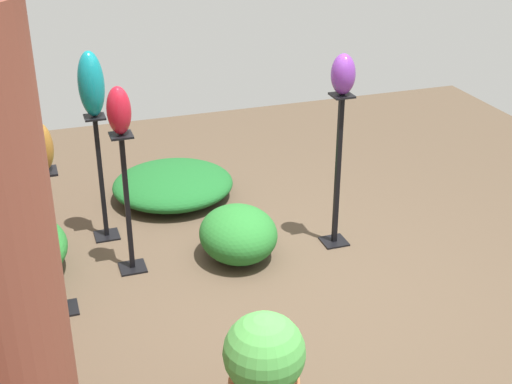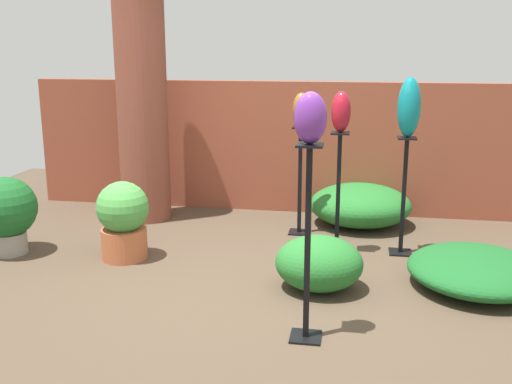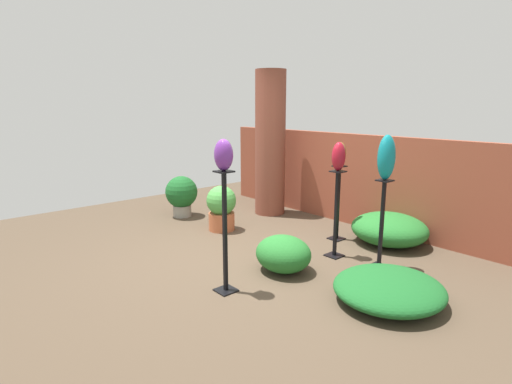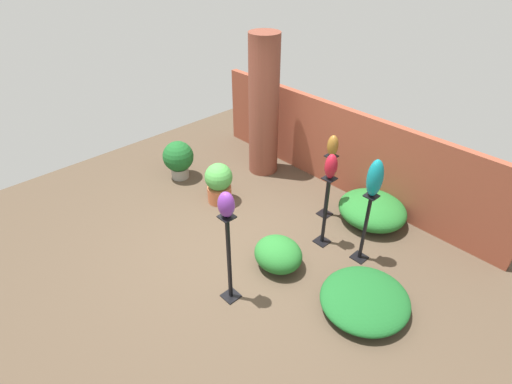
{
  "view_description": "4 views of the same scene",
  "coord_description": "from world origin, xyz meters",
  "px_view_note": "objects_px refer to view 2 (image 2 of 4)",
  "views": [
    {
      "loc": [
        -4.02,
        1.55,
        2.93
      ],
      "look_at": [
        0.2,
        0.12,
        0.76
      ],
      "focal_mm": 50.0,
      "sensor_mm": 36.0,
      "label": 1
    },
    {
      "loc": [
        0.87,
        -4.22,
        1.85
      ],
      "look_at": [
        0.11,
        0.2,
        0.73
      ],
      "focal_mm": 42.0,
      "sensor_mm": 36.0,
      "label": 2
    },
    {
      "loc": [
        3.69,
        -2.99,
        1.9
      ],
      "look_at": [
        0.19,
        0.07,
        0.88
      ],
      "focal_mm": 28.0,
      "sensor_mm": 36.0,
      "label": 3
    },
    {
      "loc": [
        3.28,
        -2.79,
        3.9
      ],
      "look_at": [
        -0.03,
        0.33,
        0.8
      ],
      "focal_mm": 28.0,
      "sensor_mm": 36.0,
      "label": 4
    }
  ],
  "objects_px": {
    "brick_pillar": "(142,104)",
    "potted_plant_back_center": "(123,219)",
    "pedestal_teal": "(403,202)",
    "art_vase_bronze": "(301,110)",
    "art_vase_ruby": "(341,112)",
    "art_vase_teal": "(409,107)",
    "pedestal_violet": "(307,253)",
    "art_vase_violet": "(310,118)",
    "pedestal_ruby": "(338,200)",
    "potted_plant_mid_left": "(6,211)",
    "pedestal_bronze": "(300,186)"
  },
  "relations": [
    {
      "from": "pedestal_teal",
      "to": "art_vase_bronze",
      "type": "relative_size",
      "value": 3.27
    },
    {
      "from": "pedestal_ruby",
      "to": "art_vase_ruby",
      "type": "height_order",
      "value": "art_vase_ruby"
    },
    {
      "from": "art_vase_violet",
      "to": "potted_plant_back_center",
      "type": "distance_m",
      "value": 2.35
    },
    {
      "from": "pedestal_bronze",
      "to": "pedestal_ruby",
      "type": "xyz_separation_m",
      "value": [
        0.39,
        -0.55,
        0.02
      ]
    },
    {
      "from": "potted_plant_back_center",
      "to": "pedestal_teal",
      "type": "bearing_deg",
      "value": 12.72
    },
    {
      "from": "potted_plant_mid_left",
      "to": "potted_plant_back_center",
      "type": "distance_m",
      "value": 1.08
    },
    {
      "from": "pedestal_violet",
      "to": "pedestal_teal",
      "type": "distance_m",
      "value": 1.89
    },
    {
      "from": "pedestal_ruby",
      "to": "art_vase_teal",
      "type": "distance_m",
      "value": 1.0
    },
    {
      "from": "pedestal_violet",
      "to": "pedestal_bronze",
      "type": "relative_size",
      "value": 1.18
    },
    {
      "from": "art_vase_teal",
      "to": "potted_plant_back_center",
      "type": "xyz_separation_m",
      "value": [
        -2.41,
        -0.54,
        -0.95
      ]
    },
    {
      "from": "pedestal_teal",
      "to": "art_vase_bronze",
      "type": "distance_m",
      "value": 1.3
    },
    {
      "from": "pedestal_teal",
      "to": "pedestal_ruby",
      "type": "height_order",
      "value": "pedestal_ruby"
    },
    {
      "from": "art_vase_bronze",
      "to": "art_vase_ruby",
      "type": "height_order",
      "value": "art_vase_ruby"
    },
    {
      "from": "brick_pillar",
      "to": "pedestal_teal",
      "type": "height_order",
      "value": "brick_pillar"
    },
    {
      "from": "pedestal_ruby",
      "to": "art_vase_teal",
      "type": "xyz_separation_m",
      "value": [
        0.57,
        0.12,
        0.81
      ]
    },
    {
      "from": "art_vase_ruby",
      "to": "brick_pillar",
      "type": "bearing_deg",
      "value": 158.57
    },
    {
      "from": "brick_pillar",
      "to": "pedestal_violet",
      "type": "xyz_separation_m",
      "value": [
        1.95,
        -2.46,
        -0.66
      ]
    },
    {
      "from": "pedestal_violet",
      "to": "art_vase_teal",
      "type": "xyz_separation_m",
      "value": [
        0.7,
        1.76,
        0.73
      ]
    },
    {
      "from": "pedestal_violet",
      "to": "potted_plant_mid_left",
      "type": "xyz_separation_m",
      "value": [
        -2.79,
        1.15,
        -0.19
      ]
    },
    {
      "from": "art_vase_ruby",
      "to": "pedestal_teal",
      "type": "bearing_deg",
      "value": 11.51
    },
    {
      "from": "pedestal_violet",
      "to": "pedestal_ruby",
      "type": "height_order",
      "value": "pedestal_violet"
    },
    {
      "from": "pedestal_bronze",
      "to": "art_vase_teal",
      "type": "relative_size",
      "value": 2.09
    },
    {
      "from": "brick_pillar",
      "to": "potted_plant_back_center",
      "type": "height_order",
      "value": "brick_pillar"
    },
    {
      "from": "brick_pillar",
      "to": "art_vase_ruby",
      "type": "distance_m",
      "value": 2.24
    },
    {
      "from": "pedestal_ruby",
      "to": "art_vase_violet",
      "type": "height_order",
      "value": "art_vase_violet"
    },
    {
      "from": "art_vase_violet",
      "to": "pedestal_violet",
      "type": "bearing_deg",
      "value": 0.0
    },
    {
      "from": "art_vase_teal",
      "to": "potted_plant_mid_left",
      "type": "bearing_deg",
      "value": -170.23
    },
    {
      "from": "pedestal_violet",
      "to": "pedestal_teal",
      "type": "xyz_separation_m",
      "value": [
        0.7,
        1.76,
        -0.1
      ]
    },
    {
      "from": "pedestal_teal",
      "to": "art_vase_bronze",
      "type": "bearing_deg",
      "value": 155.64
    },
    {
      "from": "art_vase_teal",
      "to": "art_vase_violet",
      "type": "bearing_deg",
      "value": -111.81
    },
    {
      "from": "art_vase_bronze",
      "to": "art_vase_ruby",
      "type": "xyz_separation_m",
      "value": [
        0.39,
        -0.55,
        0.05
      ]
    },
    {
      "from": "pedestal_violet",
      "to": "potted_plant_back_center",
      "type": "xyz_separation_m",
      "value": [
        -1.71,
        1.21,
        -0.22
      ]
    },
    {
      "from": "pedestal_bronze",
      "to": "art_vase_bronze",
      "type": "height_order",
      "value": "art_vase_bronze"
    },
    {
      "from": "pedestal_violet",
      "to": "art_vase_ruby",
      "type": "relative_size",
      "value": 3.61
    },
    {
      "from": "pedestal_teal",
      "to": "art_vase_bronze",
      "type": "xyz_separation_m",
      "value": [
        -0.97,
        0.44,
        0.75
      ]
    },
    {
      "from": "pedestal_teal",
      "to": "brick_pillar",
      "type": "bearing_deg",
      "value": 165.22
    },
    {
      "from": "art_vase_violet",
      "to": "art_vase_bronze",
      "type": "bearing_deg",
      "value": 96.84
    },
    {
      "from": "pedestal_violet",
      "to": "potted_plant_mid_left",
      "type": "bearing_deg",
      "value": 157.5
    },
    {
      "from": "art_vase_violet",
      "to": "art_vase_bronze",
      "type": "distance_m",
      "value": 2.22
    },
    {
      "from": "pedestal_violet",
      "to": "art_vase_violet",
      "type": "distance_m",
      "value": 0.84
    },
    {
      "from": "art_vase_teal",
      "to": "potted_plant_back_center",
      "type": "height_order",
      "value": "art_vase_teal"
    },
    {
      "from": "pedestal_violet",
      "to": "pedestal_bronze",
      "type": "xyz_separation_m",
      "value": [
        -0.26,
        2.19,
        -0.09
      ]
    },
    {
      "from": "art_vase_teal",
      "to": "art_vase_ruby",
      "type": "height_order",
      "value": "art_vase_teal"
    },
    {
      "from": "art_vase_teal",
      "to": "art_vase_ruby",
      "type": "distance_m",
      "value": 0.59
    },
    {
      "from": "brick_pillar",
      "to": "pedestal_violet",
      "type": "distance_m",
      "value": 3.2
    },
    {
      "from": "brick_pillar",
      "to": "potted_plant_mid_left",
      "type": "xyz_separation_m",
      "value": [
        -0.84,
        -1.3,
        -0.84
      ]
    },
    {
      "from": "art_vase_teal",
      "to": "potted_plant_back_center",
      "type": "bearing_deg",
      "value": -167.28
    },
    {
      "from": "potted_plant_back_center",
      "to": "brick_pillar",
      "type": "bearing_deg",
      "value": 100.96
    },
    {
      "from": "pedestal_teal",
      "to": "potted_plant_back_center",
      "type": "height_order",
      "value": "pedestal_teal"
    },
    {
      "from": "pedestal_ruby",
      "to": "art_vase_violet",
      "type": "relative_size",
      "value": 3.58
    }
  ]
}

